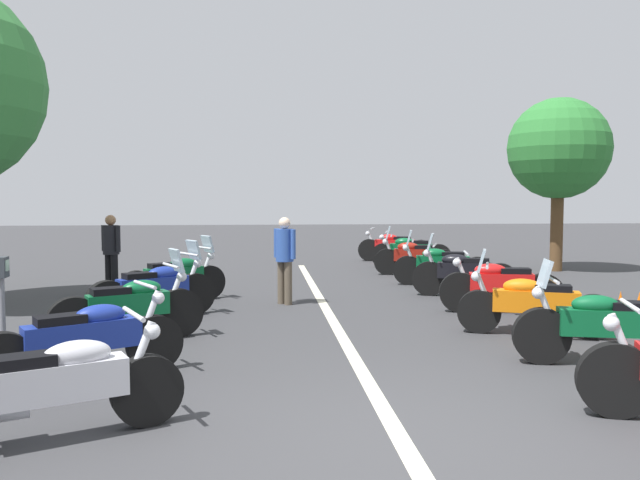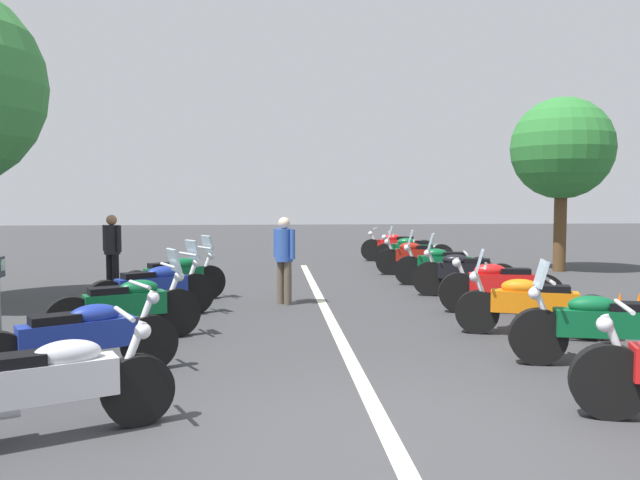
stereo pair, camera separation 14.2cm
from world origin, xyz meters
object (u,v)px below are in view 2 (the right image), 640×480
(motorcycle_right_row_7, at_px, (413,251))
(traffic_cone_0, at_px, (639,315))
(motorcycle_right_row_1, at_px, (605,326))
(roadside_tree_1, at_px, (562,149))
(bystander_0, at_px, (284,254))
(motorcycle_right_row_8, at_px, (397,246))
(motorcycle_right_row_4, at_px, (464,273))
(motorcycle_right_row_5, at_px, (442,264))
(motorcycle_left_row_4, at_px, (176,277))
(motorcycle_right_row_2, at_px, (531,304))
(bystander_1, at_px, (112,247))
(traffic_cone_1, at_px, (619,314))
(motorcycle_left_row_2, at_px, (128,307))
(motorcycle_left_row_3, at_px, (154,289))
(motorcycle_left_row_0, at_px, (47,386))
(motorcycle_right_row_3, at_px, (500,286))
(motorcycle_left_row_1, at_px, (80,339))
(motorcycle_right_row_6, at_px, (416,256))

(motorcycle_right_row_7, distance_m, traffic_cone_0, 8.62)
(motorcycle_right_row_1, height_order, roadside_tree_1, roadside_tree_1)
(bystander_0, bearing_deg, motorcycle_right_row_8, 23.09)
(motorcycle_right_row_4, xyz_separation_m, motorcycle_right_row_5, (1.57, -0.02, -0.01))
(motorcycle_left_row_4, distance_m, motorcycle_right_row_2, 6.28)
(bystander_1, bearing_deg, motorcycle_right_row_4, 118.81)
(bystander_1, bearing_deg, traffic_cone_1, 98.36)
(traffic_cone_1, height_order, bystander_1, bystander_1)
(motorcycle_left_row_4, distance_m, traffic_cone_1, 7.39)
(motorcycle_right_row_8, height_order, roadside_tree_1, roadside_tree_1)
(motorcycle_right_row_5, bearing_deg, motorcycle_left_row_2, 55.41)
(motorcycle_left_row_4, xyz_separation_m, bystander_1, (1.30, 1.45, 0.45))
(motorcycle_right_row_8, distance_m, bystander_0, 8.10)
(motorcycle_left_row_3, xyz_separation_m, motorcycle_right_row_7, (6.73, -5.71, -0.01))
(motorcycle_right_row_4, bearing_deg, bystander_0, 28.61)
(motorcycle_left_row_3, xyz_separation_m, bystander_1, (2.91, 1.34, 0.44))
(motorcycle_left_row_2, bearing_deg, bystander_0, 27.00)
(motorcycle_left_row_0, bearing_deg, roadside_tree_1, 24.21)
(motorcycle_right_row_3, height_order, bystander_0, bystander_0)
(motorcycle_left_row_1, xyz_separation_m, motorcycle_left_row_4, (5.02, -0.25, 0.01))
(motorcycle_right_row_2, xyz_separation_m, motorcycle_right_row_8, (10.20, -0.19, 0.01))
(motorcycle_right_row_2, bearing_deg, motorcycle_left_row_3, 3.18)
(motorcycle_right_row_6, xyz_separation_m, bystander_0, (-3.98, 3.34, 0.44))
(motorcycle_left_row_1, relative_size, motorcycle_right_row_4, 0.99)
(motorcycle_left_row_4, bearing_deg, traffic_cone_0, -58.44)
(bystander_0, bearing_deg, bystander_1, 112.82)
(motorcycle_left_row_1, relative_size, motorcycle_right_row_7, 0.92)
(motorcycle_left_row_1, bearing_deg, motorcycle_right_row_4, 11.90)
(traffic_cone_0, bearing_deg, motorcycle_left_row_0, 115.39)
(motorcycle_left_row_0, distance_m, motorcycle_right_row_4, 8.74)
(traffic_cone_1, bearing_deg, roadside_tree_1, -19.59)
(motorcycle_left_row_3, height_order, motorcycle_right_row_2, motorcycle_left_row_3)
(motorcycle_right_row_4, xyz_separation_m, motorcycle_right_row_6, (3.45, 0.13, -0.01))
(motorcycle_left_row_3, xyz_separation_m, motorcycle_right_row_4, (1.75, -5.56, -0.00))
(motorcycle_left_row_3, distance_m, roadside_tree_1, 11.32)
(motorcycle_right_row_6, bearing_deg, roadside_tree_1, -159.36)
(motorcycle_right_row_4, relative_size, traffic_cone_0, 3.17)
(motorcycle_right_row_7, xyz_separation_m, bystander_0, (-5.51, 3.61, 0.45))
(motorcycle_right_row_4, bearing_deg, roadside_tree_1, -113.71)
(motorcycle_right_row_2, relative_size, motorcycle_right_row_3, 1.02)
(motorcycle_right_row_5, distance_m, motorcycle_right_row_8, 5.16)
(motorcycle_right_row_2, distance_m, motorcycle_right_row_4, 3.47)
(bystander_1, bearing_deg, motorcycle_left_row_1, 49.00)
(traffic_cone_1, bearing_deg, motorcycle_right_row_7, 6.72)
(roadside_tree_1, bearing_deg, motorcycle_right_row_6, 98.05)
(motorcycle_right_row_4, bearing_deg, motorcycle_right_row_6, -68.09)
(motorcycle_right_row_6, bearing_deg, motorcycle_left_row_3, 56.30)
(motorcycle_right_row_4, xyz_separation_m, traffic_cone_1, (-3.48, -1.14, -0.18))
(motorcycle_left_row_2, relative_size, roadside_tree_1, 0.42)
(traffic_cone_1, bearing_deg, motorcycle_left_row_0, 116.68)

